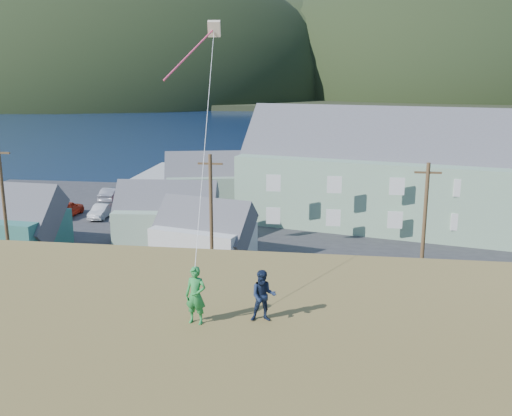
{
  "coord_description": "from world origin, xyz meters",
  "views": [
    {
      "loc": [
        6.38,
        -33.2,
        13.93
      ],
      "look_at": [
        3.38,
        -12.08,
        8.8
      ],
      "focal_mm": 40.0,
      "sensor_mm": 36.0,
      "label": 1
    }
  ],
  "objects": [
    {
      "name": "shed_palegreen_far",
      "position": [
        -6.8,
        25.95,
        2.58
      ],
      "size": [
        11.06,
        7.84,
        6.74
      ],
      "rotation": [
        0.0,
        0.0,
        0.23
      ],
      "color": "slate",
      "rests_on": "waterfront_lot"
    },
    {
      "name": "far_hills",
      "position": [
        35.59,
        279.38,
        2.0
      ],
      "size": [
        760.0,
        265.0,
        143.0
      ],
      "color": "black",
      "rests_on": "ground"
    },
    {
      "name": "kite_flyer_green",
      "position": [
        2.72,
        -19.1,
        8.01
      ],
      "size": [
        0.64,
        0.48,
        1.61
      ],
      "primitive_type": "imported",
      "rotation": [
        0.0,
        0.0,
        -0.16
      ],
      "color": "#227D35",
      "rests_on": "hillside"
    },
    {
      "name": "grass_strip",
      "position": [
        0.0,
        -2.0,
        0.05
      ],
      "size": [
        110.0,
        8.0,
        0.1
      ],
      "primitive_type": "cube",
      "color": "#4C3D19",
      "rests_on": "ground"
    },
    {
      "name": "kite_rig",
      "position": [
        1.75,
        -12.33,
        15.18
      ],
      "size": [
        1.08,
        3.79,
        9.74
      ],
      "color": "beige",
      "rests_on": "ground"
    },
    {
      "name": "kite_flyer_navy",
      "position": [
        4.52,
        -18.7,
        7.93
      ],
      "size": [
        0.79,
        0.66,
        1.46
      ],
      "primitive_type": "imported",
      "rotation": [
        0.0,
        0.0,
        0.16
      ],
      "color": "#141F39",
      "rests_on": "hillside"
    },
    {
      "name": "ground",
      "position": [
        0.0,
        0.0,
        0.0
      ],
      "size": [
        900.0,
        900.0,
        0.0
      ],
      "primitive_type": "plane",
      "color": "#0A1638",
      "rests_on": "ground"
    },
    {
      "name": "shed_palegreen_near",
      "position": [
        -7.53,
        11.39,
        2.32
      ],
      "size": [
        8.83,
        5.92,
        6.1
      ],
      "rotation": [
        0.0,
        0.0,
        0.08
      ],
      "color": "gray",
      "rests_on": "waterfront_lot"
    },
    {
      "name": "lodge",
      "position": [
        16.29,
        18.2,
        5.03
      ],
      "size": [
        38.59,
        18.49,
        13.09
      ],
      "rotation": [
        0.0,
        0.0,
        -0.23
      ],
      "color": "gray",
      "rests_on": "waterfront_lot"
    },
    {
      "name": "waterfront_lot",
      "position": [
        0.0,
        17.0,
        0.06
      ],
      "size": [
        72.0,
        36.0,
        0.12
      ],
      "primitive_type": "cube",
      "color": "#28282B",
      "rests_on": "ground"
    },
    {
      "name": "utility_poles",
      "position": [
        -2.14,
        1.5,
        4.53
      ],
      "size": [
        27.86,
        0.24,
        9.16
      ],
      "color": "#47331E",
      "rests_on": "waterfront_lot"
    },
    {
      "name": "shed_white",
      "position": [
        -3.21,
        6.61,
        2.22
      ],
      "size": [
        8.16,
        6.42,
        5.72
      ],
      "rotation": [
        0.0,
        0.0,
        -0.26
      ],
      "color": "beige",
      "rests_on": "waterfront_lot"
    },
    {
      "name": "shed_teal",
      "position": [
        -19.02,
        6.72,
        2.47
      ],
      "size": [
        8.82,
        6.55,
        6.59
      ],
      "rotation": [
        0.0,
        0.0,
        -0.09
      ],
      "color": "#2C6861",
      "rests_on": "waterfront_lot"
    },
    {
      "name": "parked_cars",
      "position": [
        -11.54,
        21.19,
        0.85
      ],
      "size": [
        22.38,
        12.65,
        1.56
      ],
      "color": "#BBBBBB",
      "rests_on": "waterfront_lot"
    },
    {
      "name": "far_shore",
      "position": [
        0.0,
        330.0,
        1.0
      ],
      "size": [
        900.0,
        320.0,
        2.0
      ],
      "primitive_type": "cube",
      "color": "black",
      "rests_on": "ground"
    },
    {
      "name": "wharf",
      "position": [
        -6.0,
        40.0,
        0.45
      ],
      "size": [
        26.0,
        14.0,
        0.9
      ],
      "primitive_type": "cube",
      "color": "gray",
      "rests_on": "ground"
    }
  ]
}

